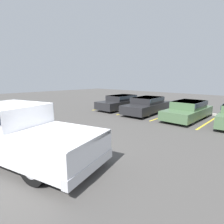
# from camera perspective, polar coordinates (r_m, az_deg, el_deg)

# --- Properties ---
(ground_plane) EXTENTS (60.00, 60.00, 0.00)m
(ground_plane) POSITION_cam_1_polar(r_m,az_deg,el_deg) (6.41, -23.84, -14.66)
(ground_plane) COLOR #4C4947
(stall_stripe_a) EXTENTS (0.12, 4.27, 0.01)m
(stall_stripe_a) POSITION_cam_1_polar(r_m,az_deg,el_deg) (16.38, -0.88, 1.54)
(stall_stripe_a) COLOR yellow
(stall_stripe_a) RESTS_ON ground_plane
(stall_stripe_b) EXTENTS (0.12, 4.27, 0.01)m
(stall_stripe_b) POSITION_cam_1_polar(r_m,az_deg,el_deg) (14.60, 7.07, 0.30)
(stall_stripe_b) COLOR yellow
(stall_stripe_b) RESTS_ON ground_plane
(stall_stripe_c) EXTENTS (0.12, 4.27, 0.01)m
(stall_stripe_c) POSITION_cam_1_polar(r_m,az_deg,el_deg) (13.18, 16.98, -1.24)
(stall_stripe_c) COLOR yellow
(stall_stripe_c) RESTS_ON ground_plane
(stall_stripe_d) EXTENTS (0.12, 4.27, 0.01)m
(stall_stripe_d) POSITION_cam_1_polar(r_m,az_deg,el_deg) (12.25, 28.82, -3.03)
(stall_stripe_d) COLOR yellow
(stall_stripe_d) RESTS_ON ground_plane
(pickup_truck) EXTENTS (6.49, 3.59, 1.82)m
(pickup_truck) POSITION_cam_1_polar(r_m,az_deg,el_deg) (6.73, -28.60, -5.60)
(pickup_truck) COLOR silver
(pickup_truck) RESTS_ON ground_plane
(parked_sedan_a) EXTENTS (1.83, 4.77, 1.22)m
(parked_sedan_a) POSITION_cam_1_polar(r_m,az_deg,el_deg) (15.46, 3.00, 3.37)
(parked_sedan_a) COLOR #232326
(parked_sedan_a) RESTS_ON ground_plane
(parked_sedan_b) EXTENTS (2.18, 4.91, 1.25)m
(parked_sedan_b) POSITION_cam_1_polar(r_m,az_deg,el_deg) (13.78, 11.39, 2.36)
(parked_sedan_b) COLOR #232326
(parked_sedan_b) RESTS_ON ground_plane
(parked_sedan_c) EXTENTS (1.86, 4.62, 1.21)m
(parked_sedan_c) POSITION_cam_1_polar(r_m,az_deg,el_deg) (12.57, 23.61, 0.74)
(parked_sedan_c) COLOR #4C6B47
(parked_sedan_c) RESTS_ON ground_plane
(wheel_stop_curb) EXTENTS (1.98, 0.20, 0.14)m
(wheel_stop_curb) POSITION_cam_1_polar(r_m,az_deg,el_deg) (14.96, 28.00, -0.39)
(wheel_stop_curb) COLOR #B7B2A8
(wheel_stop_curb) RESTS_ON ground_plane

